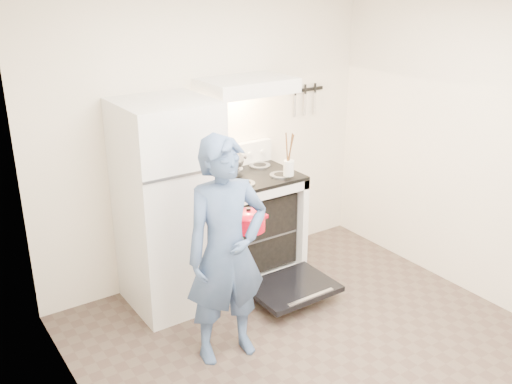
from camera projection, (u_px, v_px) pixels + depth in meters
floor at (341, 365)px, 4.00m from camera, size 3.60×3.60×0.00m
back_wall at (209, 137)px, 4.95m from camera, size 3.20×0.02×2.50m
refrigerator at (169, 206)px, 4.52m from camera, size 0.70×0.70×1.70m
stove_body at (252, 226)px, 5.10m from camera, size 0.76×0.65×0.92m
cooktop at (252, 176)px, 4.93m from camera, size 0.76×0.65×0.03m
backsplash at (234, 155)px, 5.11m from camera, size 0.76×0.07×0.20m
oven_door at (292, 287)px, 4.76m from camera, size 0.70×0.54×0.04m
oven_rack at (252, 228)px, 5.11m from camera, size 0.60×0.52×0.01m
range_hood at (247, 85)px, 4.71m from camera, size 0.76×0.50×0.12m
knife_strip at (306, 90)px, 5.38m from camera, size 0.40×0.02×0.03m
pizza_stone at (239, 226)px, 5.13m from camera, size 0.33×0.33×0.02m
tea_kettle at (233, 159)px, 4.87m from camera, size 0.24×0.20×0.29m
utensil_jar at (289, 168)px, 4.79m from camera, size 0.10×0.10×0.13m
person at (226, 252)px, 3.86m from camera, size 0.63×0.46×1.63m
dutch_oven at (249, 222)px, 4.26m from camera, size 0.32×0.25×0.22m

